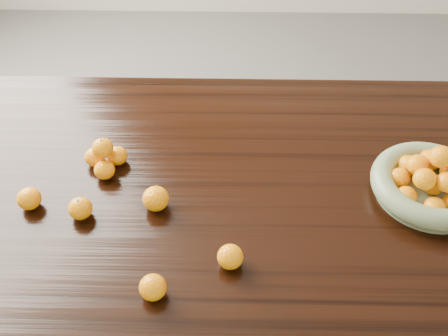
{
  "coord_description": "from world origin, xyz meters",
  "views": [
    {
      "loc": [
        0.03,
        -0.92,
        1.69
      ],
      "look_at": [
        0.01,
        -0.02,
        0.83
      ],
      "focal_mm": 40.0,
      "sensor_mm": 36.0,
      "label": 1
    }
  ],
  "objects_px": {
    "fruit_bowl": "(431,183)",
    "loose_orange_0": "(80,209)",
    "orange_pyramid": "(105,157)",
    "dining_table": "(222,207)"
  },
  "relations": [
    {
      "from": "fruit_bowl",
      "to": "orange_pyramid",
      "type": "xyz_separation_m",
      "value": [
        -0.85,
        0.08,
        -0.0
      ]
    },
    {
      "from": "fruit_bowl",
      "to": "orange_pyramid",
      "type": "relative_size",
      "value": 2.59
    },
    {
      "from": "orange_pyramid",
      "to": "loose_orange_0",
      "type": "xyz_separation_m",
      "value": [
        -0.03,
        -0.17,
        -0.01
      ]
    },
    {
      "from": "dining_table",
      "to": "fruit_bowl",
      "type": "bearing_deg",
      "value": -2.34
    },
    {
      "from": "fruit_bowl",
      "to": "orange_pyramid",
      "type": "distance_m",
      "value": 0.85
    },
    {
      "from": "fruit_bowl",
      "to": "loose_orange_0",
      "type": "distance_m",
      "value": 0.88
    },
    {
      "from": "fruit_bowl",
      "to": "loose_orange_0",
      "type": "xyz_separation_m",
      "value": [
        -0.88,
        -0.09,
        -0.01
      ]
    },
    {
      "from": "orange_pyramid",
      "to": "loose_orange_0",
      "type": "height_order",
      "value": "orange_pyramid"
    },
    {
      "from": "orange_pyramid",
      "to": "loose_orange_0",
      "type": "bearing_deg",
      "value": -99.27
    },
    {
      "from": "dining_table",
      "to": "orange_pyramid",
      "type": "height_order",
      "value": "orange_pyramid"
    }
  ]
}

